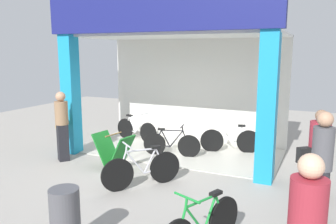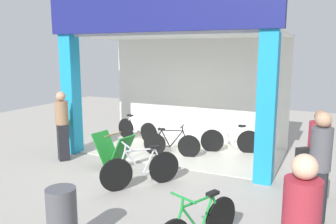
{
  "view_description": "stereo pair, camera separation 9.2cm",
  "coord_description": "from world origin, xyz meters",
  "px_view_note": "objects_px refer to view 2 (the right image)",
  "views": [
    {
      "loc": [
        3.43,
        -6.82,
        2.61
      ],
      "look_at": [
        0.0,
        0.63,
        1.15
      ],
      "focal_mm": 36.6,
      "sensor_mm": 36.0,
      "label": 1
    },
    {
      "loc": [
        3.52,
        -6.78,
        2.61
      ],
      "look_at": [
        0.0,
        0.63,
        1.15
      ],
      "focal_mm": 36.6,
      "sensor_mm": 36.0,
      "label": 2
    }
  ],
  "objects_px": {
    "bicycle_inside_1": "(137,130)",
    "pedestrian_3": "(62,125)",
    "sandwich_board_sign": "(114,151)",
    "bicycle_parked_0": "(141,169)",
    "bicycle_inside_2": "(231,140)",
    "bicycle_inside_0": "(171,144)",
    "pedestrian_1": "(317,154)",
    "trash_bin": "(62,220)",
    "pedestrian_2": "(320,168)"
  },
  "relations": [
    {
      "from": "bicycle_inside_0",
      "to": "bicycle_inside_1",
      "type": "distance_m",
      "value": 1.78
    },
    {
      "from": "bicycle_inside_1",
      "to": "bicycle_parked_0",
      "type": "bearing_deg",
      "value": -58.16
    },
    {
      "from": "pedestrian_3",
      "to": "trash_bin",
      "type": "distance_m",
      "value": 4.07
    },
    {
      "from": "pedestrian_2",
      "to": "sandwich_board_sign",
      "type": "bearing_deg",
      "value": 169.73
    },
    {
      "from": "sandwich_board_sign",
      "to": "pedestrian_2",
      "type": "distance_m",
      "value": 4.32
    },
    {
      "from": "bicycle_inside_1",
      "to": "pedestrian_1",
      "type": "distance_m",
      "value": 5.36
    },
    {
      "from": "pedestrian_2",
      "to": "trash_bin",
      "type": "relative_size",
      "value": 2.02
    },
    {
      "from": "bicycle_parked_0",
      "to": "pedestrian_1",
      "type": "relative_size",
      "value": 0.8
    },
    {
      "from": "bicycle_inside_2",
      "to": "sandwich_board_sign",
      "type": "xyz_separation_m",
      "value": [
        -2.05,
        -2.32,
        0.06
      ]
    },
    {
      "from": "bicycle_inside_0",
      "to": "sandwich_board_sign",
      "type": "bearing_deg",
      "value": -119.44
    },
    {
      "from": "bicycle_parked_0",
      "to": "pedestrian_2",
      "type": "xyz_separation_m",
      "value": [
        3.14,
        -0.12,
        0.54
      ]
    },
    {
      "from": "trash_bin",
      "to": "pedestrian_2",
      "type": "bearing_deg",
      "value": 36.34
    },
    {
      "from": "bicycle_inside_1",
      "to": "sandwich_board_sign",
      "type": "height_order",
      "value": "bicycle_inside_1"
    },
    {
      "from": "bicycle_inside_1",
      "to": "trash_bin",
      "type": "height_order",
      "value": "trash_bin"
    },
    {
      "from": "bicycle_inside_0",
      "to": "pedestrian_1",
      "type": "relative_size",
      "value": 0.89
    },
    {
      "from": "trash_bin",
      "to": "bicycle_inside_0",
      "type": "bearing_deg",
      "value": 95.69
    },
    {
      "from": "pedestrian_3",
      "to": "pedestrian_2",
      "type": "bearing_deg",
      "value": -7.96
    },
    {
      "from": "bicycle_parked_0",
      "to": "pedestrian_3",
      "type": "relative_size",
      "value": 0.77
    },
    {
      "from": "bicycle_inside_1",
      "to": "bicycle_inside_2",
      "type": "height_order",
      "value": "bicycle_inside_1"
    },
    {
      "from": "pedestrian_1",
      "to": "pedestrian_2",
      "type": "xyz_separation_m",
      "value": [
        0.07,
        -0.95,
        0.06
      ]
    },
    {
      "from": "bicycle_inside_2",
      "to": "pedestrian_2",
      "type": "height_order",
      "value": "pedestrian_2"
    },
    {
      "from": "sandwich_board_sign",
      "to": "bicycle_inside_1",
      "type": "bearing_deg",
      "value": 108.06
    },
    {
      "from": "bicycle_inside_1",
      "to": "pedestrian_3",
      "type": "xyz_separation_m",
      "value": [
        -0.74,
        -2.26,
        0.52
      ]
    },
    {
      "from": "bicycle_inside_2",
      "to": "pedestrian_1",
      "type": "height_order",
      "value": "pedestrian_1"
    },
    {
      "from": "pedestrian_3",
      "to": "trash_bin",
      "type": "bearing_deg",
      "value": -47.94
    },
    {
      "from": "bicycle_inside_2",
      "to": "trash_bin",
      "type": "xyz_separation_m",
      "value": [
        -0.83,
        -5.29,
        0.09
      ]
    },
    {
      "from": "bicycle_parked_0",
      "to": "bicycle_inside_1",
      "type": "bearing_deg",
      "value": 121.84
    },
    {
      "from": "bicycle_inside_1",
      "to": "sandwich_board_sign",
      "type": "xyz_separation_m",
      "value": [
        0.75,
        -2.3,
        0.06
      ]
    },
    {
      "from": "bicycle_inside_1",
      "to": "bicycle_inside_2",
      "type": "relative_size",
      "value": 1.03
    },
    {
      "from": "bicycle_parked_0",
      "to": "bicycle_inside_0",
      "type": "bearing_deg",
      "value": 98.13
    },
    {
      "from": "bicycle_inside_0",
      "to": "pedestrian_2",
      "type": "height_order",
      "value": "pedestrian_2"
    },
    {
      "from": "bicycle_parked_0",
      "to": "bicycle_inside_2",
      "type": "bearing_deg",
      "value": 71.83
    },
    {
      "from": "bicycle_inside_2",
      "to": "bicycle_parked_0",
      "type": "height_order",
      "value": "bicycle_parked_0"
    },
    {
      "from": "bicycle_inside_1",
      "to": "pedestrian_2",
      "type": "bearing_deg",
      "value": -31.65
    },
    {
      "from": "bicycle_parked_0",
      "to": "trash_bin",
      "type": "xyz_separation_m",
      "value": [
        0.14,
        -2.33,
        0.07
      ]
    },
    {
      "from": "bicycle_inside_2",
      "to": "trash_bin",
      "type": "bearing_deg",
      "value": -98.89
    },
    {
      "from": "bicycle_inside_2",
      "to": "pedestrian_1",
      "type": "relative_size",
      "value": 0.91
    },
    {
      "from": "pedestrian_2",
      "to": "pedestrian_3",
      "type": "distance_m",
      "value": 5.77
    },
    {
      "from": "sandwich_board_sign",
      "to": "pedestrian_2",
      "type": "xyz_separation_m",
      "value": [
        4.22,
        -0.76,
        0.5
      ]
    },
    {
      "from": "pedestrian_1",
      "to": "bicycle_inside_1",
      "type": "bearing_deg",
      "value": 156.63
    },
    {
      "from": "bicycle_inside_0",
      "to": "pedestrian_3",
      "type": "bearing_deg",
      "value": -149.19
    },
    {
      "from": "bicycle_inside_2",
      "to": "sandwich_board_sign",
      "type": "distance_m",
      "value": 3.09
    },
    {
      "from": "bicycle_inside_2",
      "to": "trash_bin",
      "type": "relative_size",
      "value": 1.71
    },
    {
      "from": "pedestrian_1",
      "to": "pedestrian_2",
      "type": "distance_m",
      "value": 0.95
    },
    {
      "from": "sandwich_board_sign",
      "to": "bicycle_parked_0",
      "type": "bearing_deg",
      "value": -30.79
    },
    {
      "from": "bicycle_inside_2",
      "to": "pedestrian_1",
      "type": "bearing_deg",
      "value": -45.45
    },
    {
      "from": "bicycle_inside_1",
      "to": "pedestrian_1",
      "type": "height_order",
      "value": "pedestrian_1"
    },
    {
      "from": "sandwich_board_sign",
      "to": "bicycle_inside_0",
      "type": "bearing_deg",
      "value": 60.56
    },
    {
      "from": "bicycle_inside_1",
      "to": "sandwich_board_sign",
      "type": "distance_m",
      "value": 2.42
    },
    {
      "from": "bicycle_inside_2",
      "to": "trash_bin",
      "type": "height_order",
      "value": "trash_bin"
    }
  ]
}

